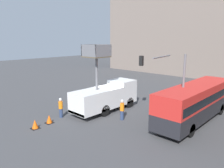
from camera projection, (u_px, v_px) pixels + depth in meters
ground_plane at (110, 109)px, 22.54m from camera, size 120.00×120.00×0.00m
building_backdrop_far at (214, 23)px, 40.60m from camera, size 44.00×10.00×19.80m
utility_truck at (106, 95)px, 21.68m from camera, size 2.36×7.30×6.59m
city_bus at (196, 100)px, 18.90m from camera, size 2.51×10.81×3.22m
traffic_light_pole at (167, 76)px, 18.43m from camera, size 4.07×3.82×5.92m
road_worker_near_truck at (61, 108)px, 19.94m from camera, size 0.38×0.38×1.85m
road_worker_directing at (122, 110)px, 19.33m from camera, size 0.38×0.38×1.88m
traffic_cone_near_truck at (49, 119)px, 18.70m from camera, size 0.64×0.64×0.73m
traffic_cone_mid_road at (35, 124)px, 17.56m from camera, size 0.65×0.65×0.74m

